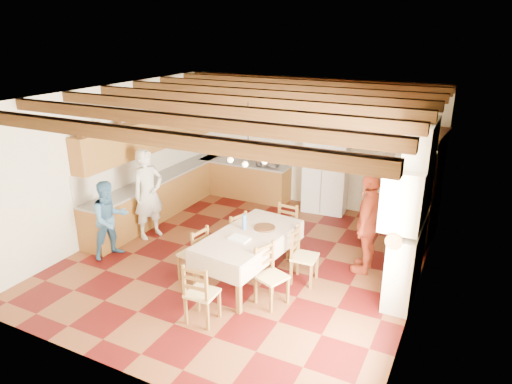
# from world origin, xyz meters

# --- Properties ---
(floor) EXTENTS (6.00, 6.50, 0.02)m
(floor) POSITION_xyz_m (0.00, 0.00, -0.01)
(floor) COLOR #490C0B
(floor) RESTS_ON ground
(ceiling) EXTENTS (6.00, 6.50, 0.02)m
(ceiling) POSITION_xyz_m (0.00, 0.00, 3.01)
(ceiling) COLOR white
(ceiling) RESTS_ON ground
(wall_back) EXTENTS (6.00, 0.02, 3.00)m
(wall_back) POSITION_xyz_m (0.00, 3.26, 1.50)
(wall_back) COLOR #EFE9C9
(wall_back) RESTS_ON ground
(wall_front) EXTENTS (6.00, 0.02, 3.00)m
(wall_front) POSITION_xyz_m (0.00, -3.26, 1.50)
(wall_front) COLOR #EFE9C9
(wall_front) RESTS_ON ground
(wall_left) EXTENTS (0.02, 6.50, 3.00)m
(wall_left) POSITION_xyz_m (-3.01, 0.00, 1.50)
(wall_left) COLOR #EFE9C9
(wall_left) RESTS_ON ground
(wall_right) EXTENTS (0.02, 6.50, 3.00)m
(wall_right) POSITION_xyz_m (3.01, 0.00, 1.50)
(wall_right) COLOR #EFE9C9
(wall_right) RESTS_ON ground
(ceiling_beams) EXTENTS (6.00, 6.30, 0.16)m
(ceiling_beams) POSITION_xyz_m (0.00, 0.00, 2.91)
(ceiling_beams) COLOR #371A0C
(ceiling_beams) RESTS_ON ground
(lower_cabinets_left) EXTENTS (0.60, 4.30, 0.86)m
(lower_cabinets_left) POSITION_xyz_m (-2.70, 1.05, 0.43)
(lower_cabinets_left) COLOR brown
(lower_cabinets_left) RESTS_ON ground
(lower_cabinets_back) EXTENTS (2.30, 0.60, 0.86)m
(lower_cabinets_back) POSITION_xyz_m (-1.55, 2.95, 0.43)
(lower_cabinets_back) COLOR brown
(lower_cabinets_back) RESTS_ON ground
(countertop_left) EXTENTS (0.62, 4.30, 0.04)m
(countertop_left) POSITION_xyz_m (-2.70, 1.05, 0.88)
(countertop_left) COLOR slate
(countertop_left) RESTS_ON lower_cabinets_left
(countertop_back) EXTENTS (2.34, 0.62, 0.04)m
(countertop_back) POSITION_xyz_m (-1.55, 2.95, 0.88)
(countertop_back) COLOR slate
(countertop_back) RESTS_ON lower_cabinets_back
(backsplash_left) EXTENTS (0.03, 4.30, 0.60)m
(backsplash_left) POSITION_xyz_m (-2.98, 1.05, 1.20)
(backsplash_left) COLOR white
(backsplash_left) RESTS_ON ground
(backsplash_back) EXTENTS (2.30, 0.03, 0.60)m
(backsplash_back) POSITION_xyz_m (-1.55, 3.23, 1.20)
(backsplash_back) COLOR white
(backsplash_back) RESTS_ON ground
(upper_cabinets) EXTENTS (0.35, 4.20, 0.70)m
(upper_cabinets) POSITION_xyz_m (-2.83, 1.05, 1.85)
(upper_cabinets) COLOR brown
(upper_cabinets) RESTS_ON ground
(fireplace) EXTENTS (0.56, 1.60, 2.80)m
(fireplace) POSITION_xyz_m (2.72, 0.20, 1.40)
(fireplace) COLOR beige
(fireplace) RESTS_ON ground
(wall_picture) EXTENTS (0.34, 0.03, 0.42)m
(wall_picture) POSITION_xyz_m (1.55, 3.23, 1.85)
(wall_picture) COLOR black
(wall_picture) RESTS_ON ground
(refrigerator) EXTENTS (1.01, 0.85, 1.93)m
(refrigerator) POSITION_xyz_m (0.55, 3.06, 0.96)
(refrigerator) COLOR white
(refrigerator) RESTS_ON floor
(hutch) EXTENTS (0.63, 1.27, 2.24)m
(hutch) POSITION_xyz_m (2.75, 2.19, 1.12)
(hutch) COLOR #33210D
(hutch) RESTS_ON floor
(dining_table) EXTENTS (1.22, 2.07, 0.86)m
(dining_table) POSITION_xyz_m (0.41, -0.59, 0.77)
(dining_table) COLOR beige
(dining_table) RESTS_ON floor
(chandelier) EXTENTS (0.47, 0.47, 0.03)m
(chandelier) POSITION_xyz_m (0.41, -0.59, 2.25)
(chandelier) COLOR black
(chandelier) RESTS_ON ground
(chair_left_near) EXTENTS (0.46, 0.48, 0.96)m
(chair_left_near) POSITION_xyz_m (-0.46, -0.94, 0.48)
(chair_left_near) COLOR brown
(chair_left_near) RESTS_ON floor
(chair_left_far) EXTENTS (0.51, 0.52, 0.96)m
(chair_left_far) POSITION_xyz_m (-0.20, -0.07, 0.48)
(chair_left_far) COLOR brown
(chair_left_far) RESTS_ON floor
(chair_right_near) EXTENTS (0.52, 0.53, 0.96)m
(chair_right_near) POSITION_xyz_m (1.04, -1.05, 0.48)
(chair_right_near) COLOR brown
(chair_right_near) RESTS_ON floor
(chair_right_far) EXTENTS (0.43, 0.45, 0.96)m
(chair_right_far) POSITION_xyz_m (1.26, -0.22, 0.48)
(chair_right_far) COLOR brown
(chair_right_far) RESTS_ON floor
(chair_end_near) EXTENTS (0.43, 0.41, 0.96)m
(chair_end_near) POSITION_xyz_m (0.33, -1.90, 0.48)
(chair_end_near) COLOR brown
(chair_end_near) RESTS_ON floor
(chair_end_far) EXTENTS (0.44, 0.42, 0.96)m
(chair_end_far) POSITION_xyz_m (0.55, 0.55, 0.48)
(chair_end_far) COLOR brown
(chair_end_far) RESTS_ON floor
(person_man) EXTENTS (0.62, 0.77, 1.83)m
(person_man) POSITION_xyz_m (-2.18, 0.05, 0.92)
(person_man) COLOR beige
(person_man) RESTS_ON floor
(person_woman_blue) EXTENTS (0.76, 0.86, 1.47)m
(person_woman_blue) POSITION_xyz_m (-2.27, -0.94, 0.73)
(person_woman_blue) COLOR teal
(person_woman_blue) RESTS_ON floor
(person_woman_red) EXTENTS (0.47, 1.07, 1.80)m
(person_woman_red) POSITION_xyz_m (2.08, 0.63, 0.90)
(person_woman_red) COLOR #B74021
(person_woman_red) RESTS_ON floor
(microwave) EXTENTS (0.58, 0.45, 0.29)m
(microwave) POSITION_xyz_m (-0.90, 2.95, 1.04)
(microwave) COLOR silver
(microwave) RESTS_ON countertop_back
(fridge_vase) EXTENTS (0.38, 0.38, 0.32)m
(fridge_vase) POSITION_xyz_m (0.63, 3.06, 2.09)
(fridge_vase) COLOR #33210D
(fridge_vase) RESTS_ON refrigerator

